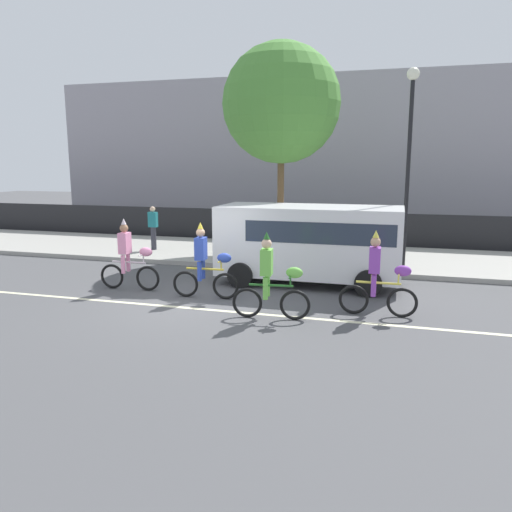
# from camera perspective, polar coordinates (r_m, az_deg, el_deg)

# --- Properties ---
(ground_plane) EXTENTS (80.00, 80.00, 0.00)m
(ground_plane) POSITION_cam_1_polar(r_m,az_deg,el_deg) (12.36, -7.40, -5.24)
(ground_plane) COLOR #4C4C4F
(road_centre_line) EXTENTS (36.00, 0.14, 0.01)m
(road_centre_line) POSITION_cam_1_polar(r_m,az_deg,el_deg) (11.92, -8.35, -5.84)
(road_centre_line) COLOR beige
(road_centre_line) RESTS_ON ground
(sidewalk_curb) EXTENTS (60.00, 5.00, 0.15)m
(sidewalk_curb) POSITION_cam_1_polar(r_m,az_deg,el_deg) (18.33, 0.65, 0.29)
(sidewalk_curb) COLOR #9E9B93
(sidewalk_curb) RESTS_ON ground
(fence_line) EXTENTS (40.00, 0.08, 1.40)m
(fence_line) POSITION_cam_1_polar(r_m,az_deg,el_deg) (21.02, 2.76, 3.33)
(fence_line) COLOR black
(fence_line) RESTS_ON ground
(building_backdrop) EXTENTS (28.00, 8.00, 7.62)m
(building_backdrop) POSITION_cam_1_polar(r_m,az_deg,el_deg) (29.21, 7.78, 11.39)
(building_backdrop) COLOR #99939E
(building_backdrop) RESTS_ON ground
(parade_cyclist_pink) EXTENTS (1.72, 0.50, 1.92)m
(parade_cyclist_pink) POSITION_cam_1_polar(r_m,az_deg,el_deg) (13.69, -14.27, -0.31)
(parade_cyclist_pink) COLOR black
(parade_cyclist_pink) RESTS_ON ground
(parade_cyclist_cobalt) EXTENTS (1.72, 0.50, 1.92)m
(parade_cyclist_cobalt) POSITION_cam_1_polar(r_m,az_deg,el_deg) (12.49, -5.79, -1.07)
(parade_cyclist_cobalt) COLOR black
(parade_cyclist_cobalt) RESTS_ON ground
(parade_cyclist_lime) EXTENTS (1.72, 0.50, 1.92)m
(parade_cyclist_lime) POSITION_cam_1_polar(r_m,az_deg,el_deg) (10.77, 1.80, -2.90)
(parade_cyclist_lime) COLOR black
(parade_cyclist_lime) RESTS_ON ground
(parade_cyclist_purple) EXTENTS (1.72, 0.50, 1.92)m
(parade_cyclist_purple) POSITION_cam_1_polar(r_m,az_deg,el_deg) (11.31, 13.91, -2.56)
(parade_cyclist_purple) COLOR black
(parade_cyclist_purple) RESTS_ON ground
(parked_van_white) EXTENTS (5.00, 2.22, 2.18)m
(parked_van_white) POSITION_cam_1_polar(r_m,az_deg,el_deg) (13.94, 6.42, 1.97)
(parked_van_white) COLOR white
(parked_van_white) RESTS_ON ground
(street_lamp_post) EXTENTS (0.36, 0.36, 5.86)m
(street_lamp_post) POSITION_cam_1_polar(r_m,az_deg,el_deg) (15.44, 17.15, 12.48)
(street_lamp_post) COLOR black
(street_lamp_post) RESTS_ON sidewalk_curb
(street_tree_near_lamp) EXTENTS (4.18, 4.18, 7.35)m
(street_tree_near_lamp) POSITION_cam_1_polar(r_m,az_deg,el_deg) (18.33, 2.92, 16.99)
(street_tree_near_lamp) COLOR brown
(street_tree_near_lamp) RESTS_ON sidewalk_curb
(pedestrian_onlooker) EXTENTS (0.32, 0.20, 1.62)m
(pedestrian_onlooker) POSITION_cam_1_polar(r_m,az_deg,el_deg) (19.00, -11.67, 3.30)
(pedestrian_onlooker) COLOR #33333D
(pedestrian_onlooker) RESTS_ON sidewalk_curb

